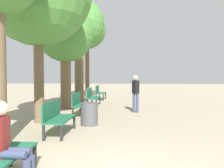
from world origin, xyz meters
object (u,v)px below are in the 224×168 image
at_px(bench_row_1, 57,116).
at_px(tree_row_3, 79,26).
at_px(bench_row_4, 99,92).
at_px(trash_bin, 89,114).
at_px(bench_row_2, 80,103).
at_px(person_seated, 8,141).
at_px(tree_row_2, 65,35).
at_px(bench_row_3, 92,96).
at_px(tree_row_4, 87,31).
at_px(pedestrian_near, 136,91).

xyz_separation_m(bench_row_1, tree_row_3, (-1.08, 8.20, 4.08)).
xyz_separation_m(bench_row_4, trash_bin, (0.71, -8.27, -0.14)).
bearing_deg(bench_row_2, bench_row_4, 90.00).
bearing_deg(person_seated, tree_row_2, 99.08).
xyz_separation_m(bench_row_3, bench_row_4, (0.00, 3.17, 0.00)).
xyz_separation_m(bench_row_4, tree_row_2, (-1.08, -4.46, 3.05)).
xyz_separation_m(tree_row_4, person_seated, (1.33, -14.30, -4.11)).
distance_m(tree_row_3, person_seated, 12.18).
height_order(bench_row_1, bench_row_2, same).
distance_m(tree_row_3, trash_bin, 8.33).
relative_size(person_seated, trash_bin, 1.73).
height_order(bench_row_2, tree_row_3, tree_row_3).
xyz_separation_m(tree_row_3, tree_row_4, (-0.00, 2.85, 0.19)).
distance_m(bench_row_2, tree_row_2, 3.74).
height_order(bench_row_3, person_seated, person_seated).
bearing_deg(tree_row_2, trash_bin, -64.84).
xyz_separation_m(bench_row_3, tree_row_4, (-1.08, 4.70, 4.28)).
height_order(tree_row_3, person_seated, tree_row_3).
relative_size(bench_row_3, tree_row_2, 0.31).
bearing_deg(bench_row_2, bench_row_1, -90.00).
relative_size(bench_row_4, trash_bin, 2.05).
bearing_deg(bench_row_2, person_seated, -87.76).
xyz_separation_m(bench_row_1, pedestrian_near, (2.28, 4.12, 0.42)).
distance_m(bench_row_1, tree_row_3, 9.22).
bearing_deg(tree_row_2, bench_row_4, 76.42).
xyz_separation_m(tree_row_2, trash_bin, (1.79, -3.81, -3.19)).
bearing_deg(pedestrian_near, tree_row_3, 129.44).
height_order(bench_row_4, tree_row_2, tree_row_2).
height_order(tree_row_2, tree_row_3, tree_row_3).
distance_m(bench_row_2, tree_row_3, 6.57).
xyz_separation_m(tree_row_2, person_seated, (1.33, -8.31, -2.88)).
relative_size(bench_row_2, pedestrian_near, 0.94).
distance_m(bench_row_1, person_seated, 3.27).
xyz_separation_m(person_seated, pedestrian_near, (2.03, 7.37, 0.25)).
bearing_deg(trash_bin, tree_row_3, 104.44).
relative_size(bench_row_1, person_seated, 1.19).
bearing_deg(bench_row_4, bench_row_1, -90.00).
height_order(tree_row_4, trash_bin, tree_row_4).
distance_m(bench_row_1, tree_row_2, 6.01).
distance_m(tree_row_2, tree_row_3, 3.30).
relative_size(bench_row_4, tree_row_4, 0.25).
height_order(pedestrian_near, trash_bin, pedestrian_near).
relative_size(tree_row_2, tree_row_4, 0.81).
relative_size(tree_row_2, pedestrian_near, 3.07).
height_order(bench_row_3, bench_row_4, same).
bearing_deg(tree_row_4, trash_bin, -79.65).
distance_m(tree_row_4, pedestrian_near, 8.61).
relative_size(tree_row_2, person_seated, 3.89).
bearing_deg(bench_row_3, tree_row_4, 102.91).
height_order(tree_row_2, tree_row_4, tree_row_4).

